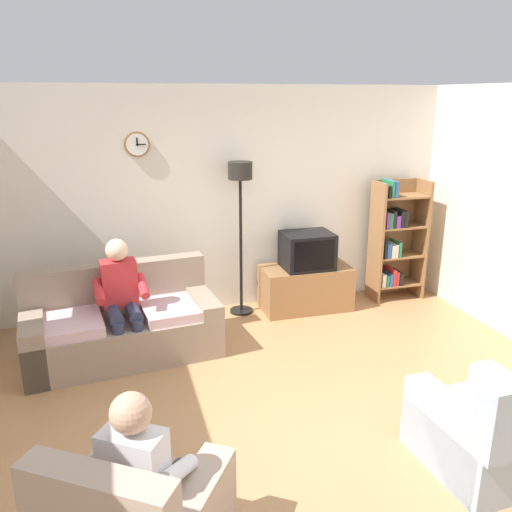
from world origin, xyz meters
TOP-DOWN VIEW (x-y plane):
  - ground_plane at (0.00, 0.00)m, footprint 12.00×12.00m
  - back_wall_assembly at (-0.00, 2.66)m, footprint 6.20×0.17m
  - couch at (-1.31, 1.60)m, footprint 1.99×1.09m
  - tv_stand at (0.94, 2.25)m, footprint 1.10×0.56m
  - tv at (0.94, 2.23)m, footprint 0.60×0.49m
  - bookshelf at (2.17, 2.32)m, footprint 0.68×0.36m
  - floor_lamp at (0.13, 2.35)m, footprint 0.28×0.28m
  - armchair_near_bookshelf at (1.12, -0.88)m, footprint 0.85×0.93m
  - person_on_couch at (-1.29, 1.49)m, footprint 0.54×0.57m
  - person_in_left_armchair at (-1.26, -1.01)m, footprint 0.61×0.64m

SIDE VIEW (x-z plane):
  - ground_plane at x=0.00m, z-range 0.00..0.00m
  - tv_stand at x=0.94m, z-range 0.00..0.55m
  - armchair_near_bookshelf at x=1.12m, z-range -0.16..0.74m
  - couch at x=-1.31m, z-range -0.14..0.76m
  - person_in_left_armchair at x=-1.26m, z-range 0.04..1.16m
  - person_on_couch at x=-1.29m, z-range 0.08..1.32m
  - tv at x=0.94m, z-range 0.55..0.99m
  - bookshelf at x=2.17m, z-range 0.00..1.57m
  - back_wall_assembly at x=0.00m, z-range 0.00..2.70m
  - floor_lamp at x=0.13m, z-range 0.53..2.38m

